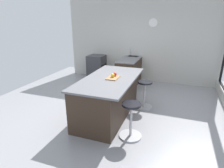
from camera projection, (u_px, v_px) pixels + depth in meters
name	position (u px, v px, depth m)	size (l,w,h in m)	color
ground_plane	(115.00, 109.00, 4.82)	(7.02, 7.02, 0.00)	gray
interior_partition_left	(140.00, 39.00, 6.73)	(0.15, 5.40, 2.99)	beige
sink_cabinet	(132.00, 69.00, 6.81)	(2.07, 0.60, 1.19)	#38281E
oven_range	(97.00, 67.00, 7.26)	(0.60, 0.61, 0.88)	#38383D
kitchen_island	(108.00, 97.00, 4.41)	(2.17, 1.10, 0.93)	#38281E
stool_by_window	(144.00, 95.00, 4.83)	(0.44, 0.44, 0.71)	#B7B7BC
stool_middle	(131.00, 121.00, 3.62)	(0.44, 0.44, 0.71)	#B7B7BC
cutting_board	(113.00, 78.00, 4.22)	(0.36, 0.24, 0.02)	olive
apple_yellow	(113.00, 75.00, 4.22)	(0.09, 0.09, 0.09)	gold
apple_red	(115.00, 74.00, 4.31)	(0.08, 0.08, 0.08)	red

